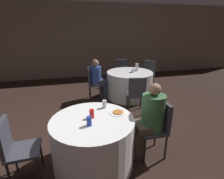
# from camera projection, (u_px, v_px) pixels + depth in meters

# --- Properties ---
(ground_plane) EXTENTS (16.00, 16.00, 0.00)m
(ground_plane) POSITION_uv_depth(u_px,v_px,m) (77.00, 162.00, 2.64)
(ground_plane) COLOR black
(wall_back) EXTENTS (16.00, 0.06, 2.80)m
(wall_back) POSITION_uv_depth(u_px,v_px,m) (67.00, 42.00, 6.59)
(wall_back) COLOR gray
(wall_back) RESTS_ON ground_plane
(table_near) EXTENTS (1.16, 1.16, 0.74)m
(table_near) POSITION_uv_depth(u_px,v_px,m) (93.00, 142.00, 2.50)
(table_near) COLOR white
(table_near) RESTS_ON ground_plane
(table_far) EXTENTS (1.29, 1.29, 0.74)m
(table_far) POSITION_uv_depth(u_px,v_px,m) (129.00, 84.00, 5.00)
(table_far) COLOR white
(table_far) RESTS_ON ground_plane
(chair_near_west) EXTENTS (0.42, 0.42, 0.89)m
(chair_near_west) POSITION_uv_depth(u_px,v_px,m) (14.00, 145.00, 2.17)
(chair_near_west) COLOR #383842
(chair_near_west) RESTS_ON ground_plane
(chair_near_east) EXTENTS (0.41, 0.41, 0.89)m
(chair_near_east) POSITION_uv_depth(u_px,v_px,m) (157.00, 123.00, 2.66)
(chair_near_east) COLOR #383842
(chair_near_east) RESTS_ON ground_plane
(chair_far_south) EXTENTS (0.47, 0.47, 0.89)m
(chair_far_south) POSITION_uv_depth(u_px,v_px,m) (136.00, 92.00, 3.95)
(chair_far_south) COLOR #383842
(chair_far_south) RESTS_ON ground_plane
(chair_far_west) EXTENTS (0.43, 0.42, 0.89)m
(chair_far_west) POSITION_uv_depth(u_px,v_px,m) (92.00, 81.00, 4.76)
(chair_far_west) COLOR #383842
(chair_far_west) RESTS_ON ground_plane
(chair_far_north) EXTENTS (0.44, 0.44, 0.89)m
(chair_far_north) POSITION_uv_depth(u_px,v_px,m) (122.00, 70.00, 5.92)
(chair_far_north) COLOR #383842
(chair_far_north) RESTS_ON ground_plane
(chair_far_northeast) EXTENTS (0.56, 0.56, 0.89)m
(chair_far_northeast) POSITION_uv_depth(u_px,v_px,m) (148.00, 72.00, 5.70)
(chair_far_northeast) COLOR #383842
(chair_far_northeast) RESTS_ON ground_plane
(person_blue_shirt) EXTENTS (0.49, 0.31, 1.12)m
(person_blue_shirt) POSITION_uv_depth(u_px,v_px,m) (99.00, 80.00, 4.78)
(person_blue_shirt) COLOR #33384C
(person_blue_shirt) RESTS_ON ground_plane
(person_green_jacket) EXTENTS (0.51, 0.34, 1.18)m
(person_green_jacket) POSITION_uv_depth(u_px,v_px,m) (148.00, 121.00, 2.60)
(person_green_jacket) COLOR #4C4238
(person_green_jacket) RESTS_ON ground_plane
(pizza_plate_near) EXTENTS (0.25, 0.25, 0.02)m
(pizza_plate_near) POSITION_uv_depth(u_px,v_px,m) (118.00, 112.00, 2.56)
(pizza_plate_near) COLOR white
(pizza_plate_near) RESTS_ON table_near
(soda_can_red) EXTENTS (0.07, 0.07, 0.12)m
(soda_can_red) POSITION_uv_depth(u_px,v_px,m) (92.00, 114.00, 2.40)
(soda_can_red) COLOR red
(soda_can_red) RESTS_ON table_near
(soda_can_blue) EXTENTS (0.07, 0.07, 0.12)m
(soda_can_blue) POSITION_uv_depth(u_px,v_px,m) (89.00, 121.00, 2.21)
(soda_can_blue) COLOR #1E38A5
(soda_can_blue) RESTS_ON table_near
(soda_can_silver) EXTENTS (0.07, 0.07, 0.12)m
(soda_can_silver) POSITION_uv_depth(u_px,v_px,m) (104.00, 104.00, 2.71)
(soda_can_silver) COLOR silver
(soda_can_silver) RESTS_ON table_near
(bottle_far) EXTENTS (0.09, 0.09, 0.22)m
(bottle_far) POSITION_uv_depth(u_px,v_px,m) (137.00, 67.00, 4.94)
(bottle_far) COLOR silver
(bottle_far) RESTS_ON table_far
(cup_far) EXTENTS (0.09, 0.09, 0.11)m
(cup_far) POSITION_uv_depth(u_px,v_px,m) (133.00, 70.00, 4.83)
(cup_far) COLOR white
(cup_far) RESTS_ON table_far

